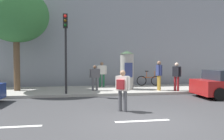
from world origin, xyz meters
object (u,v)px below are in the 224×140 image
object	(u,v)px
street_tree	(16,15)
pedestrian_in_dark_shirt	(177,74)
pedestrian_with_bag	(159,73)
poster_column	(127,70)
bicycle_leaning	(149,80)
pedestrian_in_light_jacket	(95,76)
pedestrian_near_pole	(102,72)
traffic_light	(66,41)
pedestrian_tallest	(122,87)

from	to	relation	value
street_tree	pedestrian_in_dark_shirt	bearing A→B (deg)	-10.03
pedestrian_with_bag	poster_column	bearing A→B (deg)	154.27
pedestrian_in_dark_shirt	bicycle_leaning	size ratio (longest dim) A/B	0.97
street_tree	pedestrian_in_light_jacket	xyz separation A→B (m)	(4.67, -0.75, -3.64)
poster_column	pedestrian_near_pole	xyz separation A→B (m)	(-1.44, 1.46, -0.21)
bicycle_leaning	pedestrian_in_light_jacket	bearing A→B (deg)	-154.50
pedestrian_in_light_jacket	pedestrian_with_bag	bearing A→B (deg)	-8.04
street_tree	poster_column	bearing A→B (deg)	-3.66
pedestrian_in_light_jacket	bicycle_leaning	world-z (taller)	pedestrian_in_light_jacket
traffic_light	pedestrian_near_pole	size ratio (longest dim) A/B	2.48
pedestrian_in_light_jacket	pedestrian_with_bag	distance (m)	3.93
poster_column	bicycle_leaning	bearing A→B (deg)	38.94
street_tree	pedestrian_in_light_jacket	distance (m)	5.97
pedestrian_in_light_jacket	pedestrian_with_bag	size ratio (longest dim) A/B	0.85
poster_column	pedestrian_in_dark_shirt	distance (m)	3.06
poster_column	bicycle_leaning	size ratio (longest dim) A/B	1.40
traffic_light	pedestrian_in_light_jacket	xyz separation A→B (m)	(1.66, 1.14, -1.99)
traffic_light	bicycle_leaning	xyz separation A→B (m)	(5.77, 3.10, -2.50)
pedestrian_in_light_jacket	pedestrian_near_pole	size ratio (longest dim) A/B	0.89
pedestrian_with_bag	pedestrian_near_pole	size ratio (longest dim) A/B	1.04
pedestrian_in_light_jacket	pedestrian_in_dark_shirt	distance (m)	4.95
traffic_light	poster_column	world-z (taller)	traffic_light
pedestrian_tallest	pedestrian_with_bag	distance (m)	5.51
street_tree	pedestrian_with_bag	xyz separation A→B (m)	(8.56, -1.30, -3.49)
pedestrian_with_bag	bicycle_leaning	xyz separation A→B (m)	(0.22, 2.51, -0.67)
poster_column	pedestrian_with_bag	world-z (taller)	poster_column
poster_column	pedestrian_in_dark_shirt	bearing A→B (deg)	-24.28
pedestrian_tallest	traffic_light	bearing A→B (deg)	120.89
pedestrian_in_light_jacket	poster_column	bearing A→B (deg)	8.79
pedestrian_in_light_jacket	pedestrian_near_pole	bearing A→B (deg)	70.36
street_tree	pedestrian_tallest	size ratio (longest dim) A/B	3.94
street_tree	pedestrian_in_dark_shirt	xyz separation A→B (m)	(9.54, -1.69, -3.53)
pedestrian_in_dark_shirt	pedestrian_in_light_jacket	bearing A→B (deg)	169.14
pedestrian_in_light_jacket	bicycle_leaning	bearing A→B (deg)	25.50
pedestrian_near_pole	bicycle_leaning	distance (m)	3.54
pedestrian_tallest	pedestrian_in_dark_shirt	distance (m)	5.86
pedestrian_with_bag	pedestrian_in_dark_shirt	distance (m)	1.05
pedestrian_with_bag	traffic_light	bearing A→B (deg)	-173.91
pedestrian_tallest	poster_column	bearing A→B (deg)	74.87
pedestrian_in_light_jacket	pedestrian_with_bag	world-z (taller)	pedestrian_with_bag
poster_column	traffic_light	bearing A→B (deg)	-158.65
pedestrian_tallest	pedestrian_in_dark_shirt	bearing A→B (deg)	43.91
pedestrian_with_bag	pedestrian_near_pole	world-z (taller)	pedestrian_with_bag
poster_column	pedestrian_tallest	world-z (taller)	poster_column
traffic_light	pedestrian_in_light_jacket	size ratio (longest dim) A/B	2.80
pedestrian_in_light_jacket	pedestrian_tallest	bearing A→B (deg)	-82.65
street_tree	pedestrian_in_light_jacket	size ratio (longest dim) A/B	4.04
street_tree	bicycle_leaning	xyz separation A→B (m)	(8.78, 1.21, -4.16)
pedestrian_tallest	pedestrian_near_pole	bearing A→B (deg)	90.06
bicycle_leaning	pedestrian_tallest	bearing A→B (deg)	-116.48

